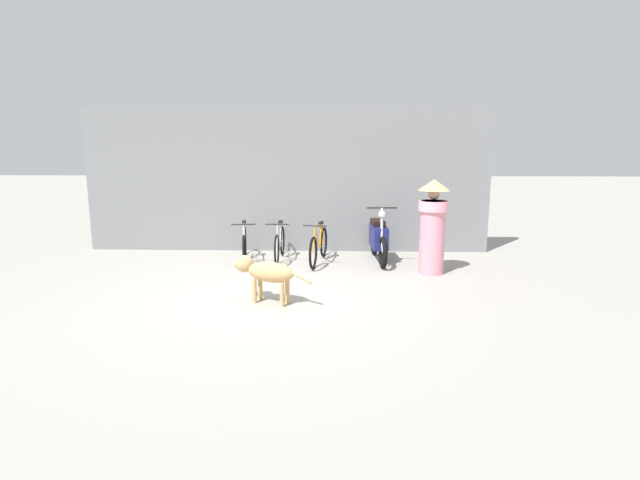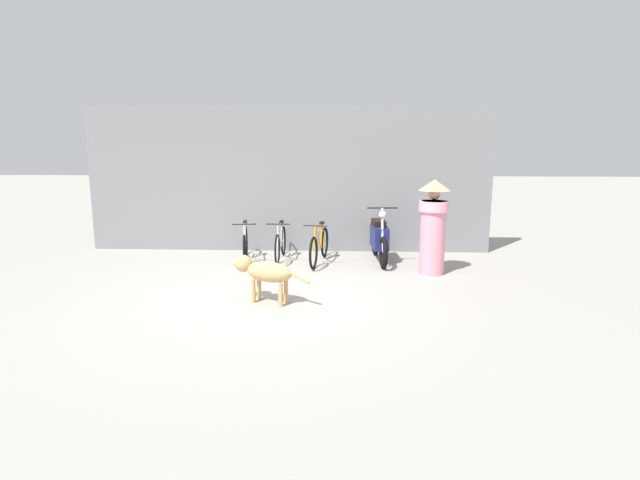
# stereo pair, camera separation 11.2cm
# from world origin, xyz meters

# --- Properties ---
(ground_plane) EXTENTS (60.00, 60.00, 0.00)m
(ground_plane) POSITION_xyz_m (0.00, 0.00, 0.00)
(ground_plane) COLOR #9E998E
(shop_wall_back) EXTENTS (8.72, 0.20, 3.12)m
(shop_wall_back) POSITION_xyz_m (0.00, 3.56, 1.56)
(shop_wall_back) COLOR slate
(shop_wall_back) RESTS_ON ground
(bicycle_0) EXTENTS (0.46, 1.63, 0.81)m
(bicycle_0) POSITION_xyz_m (-0.75, 2.46, 0.34)
(bicycle_0) COLOR black
(bicycle_0) RESTS_ON ground
(bicycle_1) EXTENTS (0.46, 1.58, 0.80)m
(bicycle_1) POSITION_xyz_m (-0.05, 2.58, 0.34)
(bicycle_1) COLOR black
(bicycle_1) RESTS_ON ground
(bicycle_2) EXTENTS (0.46, 1.69, 0.81)m
(bicycle_2) POSITION_xyz_m (0.74, 2.38, 0.33)
(bicycle_2) COLOR black
(bicycle_2) RESTS_ON ground
(motorcycle) EXTENTS (0.58, 1.82, 1.14)m
(motorcycle) POSITION_xyz_m (1.93, 2.54, 0.46)
(motorcycle) COLOR black
(motorcycle) RESTS_ON ground
(stray_dog) EXTENTS (1.22, 0.61, 0.68)m
(stray_dog) POSITION_xyz_m (0.05, -0.19, 0.47)
(stray_dog) COLOR tan
(stray_dog) RESTS_ON ground
(person_in_robes) EXTENTS (0.71, 0.71, 1.71)m
(person_in_robes) POSITION_xyz_m (2.82, 1.61, 0.91)
(person_in_robes) COLOR pink
(person_in_robes) RESTS_ON ground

